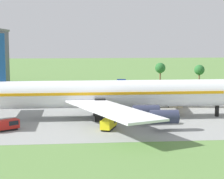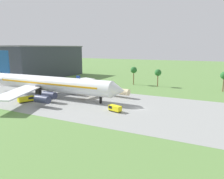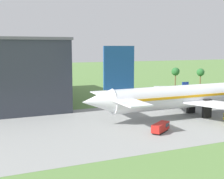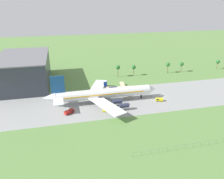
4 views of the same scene
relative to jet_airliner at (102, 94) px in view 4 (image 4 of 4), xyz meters
The scene contains 10 objects.
ground_plane 42.28m from the jet_airliner, ahead, with size 600.00×600.00×0.00m, color #5B8442.
taxiway_strip 42.27m from the jet_airliner, ahead, with size 320.00×44.00×0.02m.
jet_airliner is the anchor object (origin of this frame).
regional_aircraft 23.33m from the jet_airliner, 37.23° to the left, with size 29.63×26.77×7.62m.
baggage_tug 12.09m from the jet_airliner, 91.93° to the right, with size 3.97×6.23×2.21m.
fuel_truck 24.37m from the jet_airliner, 152.76° to the right, with size 5.99×4.94×2.19m.
catering_van 36.99m from the jet_airliner, 11.77° to the right, with size 4.85×3.14×2.05m.
perimeter_fence 69.56m from the jet_airliner, 52.89° to the right, with size 80.10×0.10×2.10m.
terminal_building 70.11m from the jet_airliner, 137.70° to the left, with size 36.72×61.20×22.10m.
palm_tree_row 79.93m from the jet_airliner, 34.83° to the left, with size 100.54×3.60×10.20m.
Camera 4 is at (-65.19, -124.46, 60.49)m, focal length 35.00 mm.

